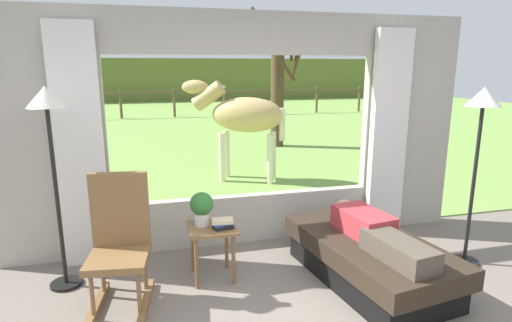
# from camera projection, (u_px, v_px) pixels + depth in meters

# --- Properties ---
(back_wall_with_window) EXTENTS (5.20, 0.12, 2.55)m
(back_wall_with_window) POSITION_uv_depth(u_px,v_px,m) (245.00, 134.00, 4.59)
(back_wall_with_window) COLOR #ADA599
(back_wall_with_window) RESTS_ON ground_plane
(curtain_panel_left) EXTENTS (0.44, 0.10, 2.40)m
(curtain_panel_left) POSITION_uv_depth(u_px,v_px,m) (80.00, 149.00, 4.05)
(curtain_panel_left) COLOR silver
(curtain_panel_left) RESTS_ON ground_plane
(curtain_panel_right) EXTENTS (0.44, 0.10, 2.40)m
(curtain_panel_right) POSITION_uv_depth(u_px,v_px,m) (388.00, 135.00, 4.88)
(curtain_panel_right) COLOR silver
(curtain_panel_right) RESTS_ON ground_plane
(outdoor_pasture_lawn) EXTENTS (36.00, 21.68, 0.02)m
(outdoor_pasture_lawn) POSITION_uv_depth(u_px,v_px,m) (177.00, 121.00, 15.14)
(outdoor_pasture_lawn) COLOR #759E47
(outdoor_pasture_lawn) RESTS_ON ground_plane
(distant_hill_ridge) EXTENTS (36.00, 2.00, 2.40)m
(distant_hill_ridge) POSITION_uv_depth(u_px,v_px,m) (164.00, 80.00, 24.16)
(distant_hill_ridge) COLOR #5F6A2F
(distant_hill_ridge) RESTS_ON ground_plane
(recliner_sofa) EXTENTS (1.14, 1.81, 0.42)m
(recliner_sofa) POSITION_uv_depth(u_px,v_px,m) (369.00, 259.00, 3.90)
(recliner_sofa) COLOR black
(recliner_sofa) RESTS_ON ground_plane
(reclining_person) EXTENTS (0.43, 1.44, 0.22)m
(reclining_person) POSITION_uv_depth(u_px,v_px,m) (373.00, 231.00, 3.79)
(reclining_person) COLOR #B23338
(reclining_person) RESTS_ON recliner_sofa
(rocking_chair) EXTENTS (0.55, 0.73, 1.12)m
(rocking_chair) POSITION_uv_depth(u_px,v_px,m) (120.00, 242.00, 3.49)
(rocking_chair) COLOR brown
(rocking_chair) RESTS_ON ground_plane
(side_table) EXTENTS (0.44, 0.44, 0.52)m
(side_table) POSITION_uv_depth(u_px,v_px,m) (212.00, 236.00, 3.91)
(side_table) COLOR brown
(side_table) RESTS_ON ground_plane
(potted_plant) EXTENTS (0.22, 0.22, 0.32)m
(potted_plant) POSITION_uv_depth(u_px,v_px,m) (202.00, 207.00, 3.89)
(potted_plant) COLOR silver
(potted_plant) RESTS_ON side_table
(book_stack) EXTENTS (0.21, 0.15, 0.09)m
(book_stack) POSITION_uv_depth(u_px,v_px,m) (223.00, 224.00, 3.84)
(book_stack) COLOR black
(book_stack) RESTS_ON side_table
(floor_lamp_left) EXTENTS (0.32, 0.32, 1.82)m
(floor_lamp_left) POSITION_uv_depth(u_px,v_px,m) (49.00, 128.00, 3.54)
(floor_lamp_left) COLOR black
(floor_lamp_left) RESTS_ON ground_plane
(floor_lamp_right) EXTENTS (0.32, 0.32, 1.79)m
(floor_lamp_right) POSITION_uv_depth(u_px,v_px,m) (481.00, 124.00, 3.98)
(floor_lamp_right) COLOR black
(floor_lamp_right) RESTS_ON ground_plane
(horse) EXTENTS (1.77, 1.10, 1.73)m
(horse) POSITION_uv_depth(u_px,v_px,m) (243.00, 116.00, 7.12)
(horse) COLOR tan
(horse) RESTS_ON outdoor_pasture_lawn
(pasture_tree) EXTENTS (1.29, 1.22, 3.32)m
(pasture_tree) POSITION_uv_depth(u_px,v_px,m) (279.00, 83.00, 10.12)
(pasture_tree) COLOR #4C3823
(pasture_tree) RESTS_ON outdoor_pasture_lawn
(pasture_fence_line) EXTENTS (16.10, 0.10, 1.10)m
(pasture_fence_line) POSITION_uv_depth(u_px,v_px,m) (174.00, 98.00, 16.25)
(pasture_fence_line) COLOR brown
(pasture_fence_line) RESTS_ON outdoor_pasture_lawn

